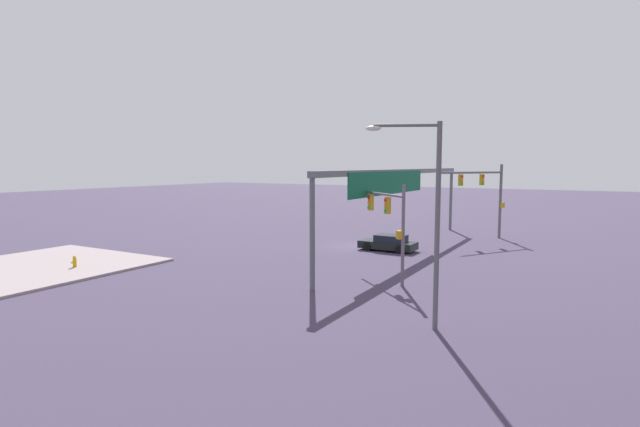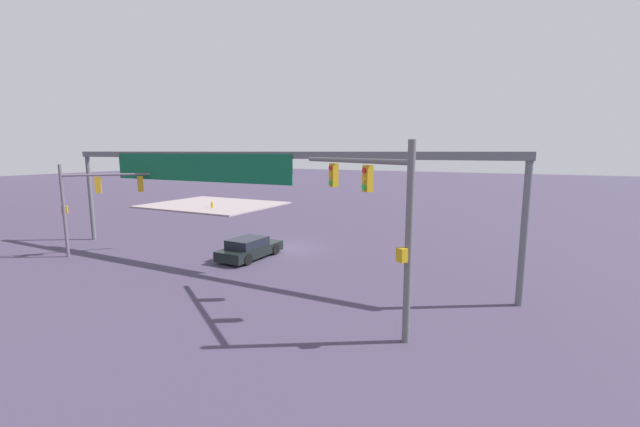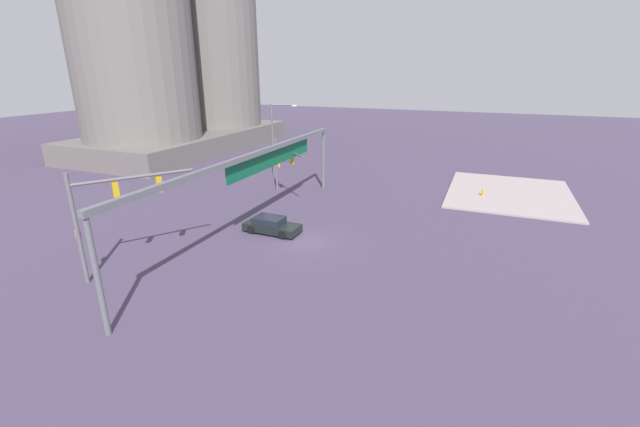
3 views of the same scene
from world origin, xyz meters
name	(u,v)px [view 3 (image 3 of 3)]	position (x,y,z in m)	size (l,w,h in m)	color
ground_plane	(302,241)	(0.00, 0.00, 0.00)	(206.88, 206.88, 0.00)	#443A53
sidewalk_corner	(509,193)	(18.39, -13.97, 0.07)	(14.03, 11.32, 0.15)	#A09092
traffic_signal_near_corner	(283,159)	(9.07, 6.07, 3.71)	(4.86, 5.07, 5.39)	slate
traffic_signal_opposite_side	(107,206)	(-8.84, 8.01, 4.34)	(5.68, 4.19, 6.48)	#5D5C60
streetlamp_curved_arm	(276,134)	(16.26, 10.63, 4.73)	(1.40, 2.69, 8.06)	#5C5A63
overhead_sign_gantry	(259,162)	(0.93, 3.81, 5.26)	(27.25, 0.43, 6.11)	slate
sedan_car_approaching	(271,225)	(0.61, 2.82, 0.57)	(1.93, 4.26, 1.21)	black
fire_hydrant_on_curb	(483,192)	(16.37, -11.55, 0.49)	(0.33, 0.22, 0.71)	#D69B0B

